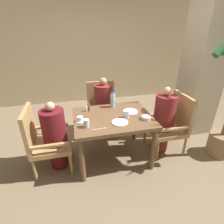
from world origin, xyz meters
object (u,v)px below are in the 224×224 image
at_px(water_bottle, 113,100).
at_px(glass_tall_mid, 127,114).
at_px(plate_main_left, 120,122).
at_px(glass_tall_near, 86,123).
at_px(chair_left_side, 44,139).
at_px(bowl_small, 146,118).
at_px(teacup_with_saucer, 80,119).
at_px(diner_in_right_chair, 163,120).
at_px(plate_main_right, 130,112).
at_px(diner_in_far_chair, 104,107).
at_px(chair_far_side, 102,107).
at_px(chair_right_side, 172,123).
at_px(diner_in_left_chair, 55,135).

bearing_deg(water_bottle, glass_tall_mid, -75.62).
distance_m(plate_main_left, glass_tall_near, 0.45).
xyz_separation_m(chair_left_side, plate_main_left, (1.03, -0.20, 0.24)).
xyz_separation_m(bowl_small, water_bottle, (-0.36, 0.51, 0.09)).
distance_m(plate_main_left, teacup_with_saucer, 0.54).
bearing_deg(diner_in_right_chair, plate_main_right, 171.07).
relative_size(chair_left_side, diner_in_far_chair, 0.87).
bearing_deg(teacup_with_saucer, bowl_small, -9.99).
bearing_deg(plate_main_left, bowl_small, 1.33).
relative_size(plate_main_right, water_bottle, 0.93).
relative_size(chair_far_side, plate_main_left, 4.29).
relative_size(diner_in_far_chair, plate_main_right, 4.96).
relative_size(diner_in_far_chair, teacup_with_saucer, 7.93).
height_order(chair_right_side, bowl_small, chair_right_side).
height_order(diner_in_far_chair, diner_in_right_chair, same).
relative_size(plate_main_right, teacup_with_saucer, 1.60).
relative_size(bowl_small, glass_tall_mid, 1.15).
xyz_separation_m(diner_in_far_chair, bowl_small, (0.43, -0.90, 0.19)).
bearing_deg(plate_main_left, glass_tall_near, -178.77).
relative_size(diner_in_left_chair, teacup_with_saucer, 7.40).
height_order(chair_right_side, teacup_with_saucer, chair_right_side).
relative_size(water_bottle, glass_tall_near, 2.19).
bearing_deg(glass_tall_near, water_bottle, 48.34).
height_order(diner_in_left_chair, chair_right_side, diner_in_left_chair).
bearing_deg(diner_in_far_chair, chair_right_side, -36.01).
height_order(chair_right_side, water_bottle, water_bottle).
height_order(plate_main_right, glass_tall_mid, glass_tall_mid).
height_order(chair_left_side, plate_main_left, chair_left_side).
xyz_separation_m(diner_in_far_chair, water_bottle, (0.08, -0.39, 0.27)).
height_order(diner_in_right_chair, plate_main_left, diner_in_right_chair).
relative_size(diner_in_right_chair, glass_tall_near, 10.12).
xyz_separation_m(diner_in_right_chair, glass_tall_near, (-1.22, -0.21, 0.22)).
bearing_deg(water_bottle, teacup_with_saucer, -146.77).
bearing_deg(chair_left_side, glass_tall_near, -19.45).
distance_m(diner_in_left_chair, teacup_with_saucer, 0.43).
height_order(diner_in_right_chair, glass_tall_mid, diner_in_right_chair).
bearing_deg(teacup_with_saucer, glass_tall_near, -68.78).
height_order(chair_far_side, bowl_small, chair_far_side).
bearing_deg(bowl_small, plate_main_left, -178.67).
distance_m(diner_in_right_chair, bowl_small, 0.47).
distance_m(water_bottle, glass_tall_near, 0.71).
bearing_deg(chair_right_side, bowl_small, -160.99).
bearing_deg(glass_tall_mid, teacup_with_saucer, 175.17).
distance_m(plate_main_left, glass_tall_mid, 0.18).
bearing_deg(glass_tall_mid, chair_right_side, 6.01).
xyz_separation_m(chair_left_side, diner_in_right_chair, (1.80, 0.00, 0.07)).
bearing_deg(glass_tall_near, bowl_small, 1.28).
distance_m(chair_far_side, plate_main_left, 1.09).
bearing_deg(bowl_small, water_bottle, 124.87).
bearing_deg(bowl_small, chair_left_side, 172.44).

